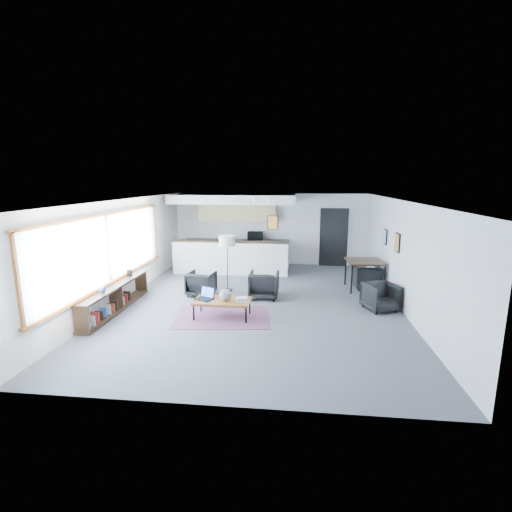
# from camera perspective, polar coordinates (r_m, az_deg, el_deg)

# --- Properties ---
(room) EXTENTS (7.02, 9.02, 2.62)m
(room) POSITION_cam_1_polar(r_m,az_deg,el_deg) (9.26, 0.26, 0.54)
(room) COLOR #4A4A4C
(room) RESTS_ON ground
(window) EXTENTS (0.10, 5.95, 1.66)m
(window) POSITION_cam_1_polar(r_m,az_deg,el_deg) (9.40, -21.85, 0.81)
(window) COLOR #8CBFFF
(window) RESTS_ON room
(console) EXTENTS (0.35, 3.00, 0.80)m
(console) POSITION_cam_1_polar(r_m,az_deg,el_deg) (9.46, -20.88, -6.11)
(console) COLOR black
(console) RESTS_ON floor
(kitchenette) EXTENTS (4.20, 1.96, 2.60)m
(kitchenette) POSITION_cam_1_polar(r_m,az_deg,el_deg) (13.04, -3.31, 4.11)
(kitchenette) COLOR white
(kitchenette) RESTS_ON floor
(doorway) EXTENTS (1.10, 0.12, 2.15)m
(doorway) POSITION_cam_1_polar(r_m,az_deg,el_deg) (13.68, 11.85, 2.95)
(doorway) COLOR black
(doorway) RESTS_ON room
(track_light) EXTENTS (1.60, 0.07, 0.15)m
(track_light) POSITION_cam_1_polar(r_m,az_deg,el_deg) (11.36, -1.57, 8.83)
(track_light) COLOR silver
(track_light) RESTS_ON room
(wall_art_lower) EXTENTS (0.03, 0.38, 0.48)m
(wall_art_lower) POSITION_cam_1_polar(r_m,az_deg,el_deg) (9.90, 20.94, 1.95)
(wall_art_lower) COLOR black
(wall_art_lower) RESTS_ON room
(wall_art_upper) EXTENTS (0.03, 0.34, 0.44)m
(wall_art_upper) POSITION_cam_1_polar(r_m,az_deg,el_deg) (11.15, 19.26, 2.82)
(wall_art_upper) COLOR black
(wall_art_upper) RESTS_ON room
(kilim_rug) EXTENTS (2.31, 1.71, 0.01)m
(kilim_rug) POSITION_cam_1_polar(r_m,az_deg,el_deg) (8.62, -5.15, -9.33)
(kilim_rug) COLOR #502C3E
(kilim_rug) RESTS_ON floor
(coffee_table) EXTENTS (1.29, 0.71, 0.42)m
(coffee_table) POSITION_cam_1_polar(r_m,az_deg,el_deg) (8.50, -5.20, -6.94)
(coffee_table) COLOR brown
(coffee_table) RESTS_ON floor
(laptop) EXTENTS (0.46, 0.43, 0.26)m
(laptop) POSITION_cam_1_polar(r_m,az_deg,el_deg) (8.58, -7.72, -6.06)
(laptop) COLOR black
(laptop) RESTS_ON coffee_table
(ceramic_pot) EXTENTS (0.28, 0.28, 0.28)m
(ceramic_pot) POSITION_cam_1_polar(r_m,az_deg,el_deg) (8.37, -4.74, -6.00)
(ceramic_pot) COLOR gray
(ceramic_pot) RESTS_ON coffee_table
(book_stack) EXTENTS (0.32, 0.28, 0.08)m
(book_stack) POSITION_cam_1_polar(r_m,az_deg,el_deg) (8.39, -2.14, -6.64)
(book_stack) COLOR silver
(book_stack) RESTS_ON coffee_table
(coaster) EXTENTS (0.12, 0.12, 0.01)m
(coaster) POSITION_cam_1_polar(r_m,az_deg,el_deg) (8.26, -4.86, -7.24)
(coaster) COLOR #E5590C
(coaster) RESTS_ON coffee_table
(armchair_left) EXTENTS (0.77, 0.73, 0.71)m
(armchair_left) POSITION_cam_1_polar(r_m,az_deg,el_deg) (10.18, -8.42, -4.04)
(armchair_left) COLOR black
(armchair_left) RESTS_ON floor
(armchair_right) EXTENTS (0.76, 0.72, 0.77)m
(armchair_right) POSITION_cam_1_polar(r_m,az_deg,el_deg) (9.84, 1.24, -4.27)
(armchair_right) COLOR black
(armchair_right) RESTS_ON floor
(floor_lamp) EXTENTS (0.49, 0.49, 1.57)m
(floor_lamp) POSITION_cam_1_polar(r_m,az_deg,el_deg) (10.31, -4.46, 2.02)
(floor_lamp) COLOR black
(floor_lamp) RESTS_ON floor
(dining_table) EXTENTS (1.06, 1.06, 0.84)m
(dining_table) POSITION_cam_1_polar(r_m,az_deg,el_deg) (10.94, 16.41, -1.06)
(dining_table) COLOR black
(dining_table) RESTS_ON floor
(dining_chair_near) EXTENTS (0.77, 0.75, 0.62)m
(dining_chair_near) POSITION_cam_1_polar(r_m,az_deg,el_deg) (9.43, 18.63, -6.09)
(dining_chair_near) COLOR black
(dining_chair_near) RESTS_ON floor
(dining_chair_far) EXTENTS (0.65, 0.62, 0.64)m
(dining_chair_far) POSITION_cam_1_polar(r_m,az_deg,el_deg) (11.15, 16.67, -3.23)
(dining_chair_far) COLOR black
(dining_chair_far) RESTS_ON floor
(microwave) EXTENTS (0.57, 0.33, 0.38)m
(microwave) POSITION_cam_1_polar(r_m,az_deg,el_deg) (13.42, -0.10, 3.22)
(microwave) COLOR black
(microwave) RESTS_ON kitchenette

